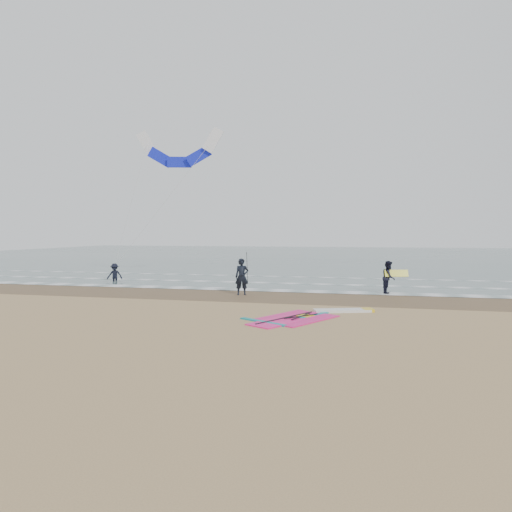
% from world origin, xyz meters
% --- Properties ---
extents(ground, '(120.00, 120.00, 0.00)m').
position_xyz_m(ground, '(0.00, 0.00, 0.00)').
color(ground, tan).
rests_on(ground, ground).
extents(sea_water, '(120.00, 80.00, 0.02)m').
position_xyz_m(sea_water, '(0.00, 48.00, 0.01)').
color(sea_water, '#47605E').
rests_on(sea_water, ground).
extents(wet_sand_band, '(120.00, 5.00, 0.01)m').
position_xyz_m(wet_sand_band, '(0.00, 6.00, 0.00)').
color(wet_sand_band, brown).
rests_on(wet_sand_band, ground).
extents(foam_waterline, '(120.00, 9.15, 0.02)m').
position_xyz_m(foam_waterline, '(0.00, 10.44, 0.03)').
color(foam_waterline, white).
rests_on(foam_waterline, ground).
extents(windsurf_rig, '(5.24, 4.96, 0.13)m').
position_xyz_m(windsurf_rig, '(2.52, 0.48, 0.03)').
color(windsurf_rig, white).
rests_on(windsurf_rig, ground).
extents(person_standing, '(0.85, 0.69, 2.00)m').
position_xyz_m(person_standing, '(-1.80, 6.08, 1.00)').
color(person_standing, black).
rests_on(person_standing, ground).
extents(person_walking, '(0.86, 1.01, 1.83)m').
position_xyz_m(person_walking, '(6.05, 8.37, 0.92)').
color(person_walking, black).
rests_on(person_walking, ground).
extents(person_wading, '(1.17, 0.88, 1.62)m').
position_xyz_m(person_wading, '(-12.05, 10.54, 0.81)').
color(person_wading, black).
rests_on(person_wading, ground).
extents(held_pole, '(0.17, 0.86, 1.82)m').
position_xyz_m(held_pole, '(-1.50, 6.08, 1.47)').
color(held_pole, black).
rests_on(held_pole, ground).
extents(carried_kiteboard, '(1.30, 0.51, 0.39)m').
position_xyz_m(carried_kiteboard, '(6.45, 8.27, 1.16)').
color(carried_kiteboard, yellow).
rests_on(carried_kiteboard, ground).
extents(surf_kite, '(7.08, 2.91, 9.82)m').
position_xyz_m(surf_kite, '(-8.29, 13.13, 9.17)').
color(surf_kite, white).
rests_on(surf_kite, ground).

